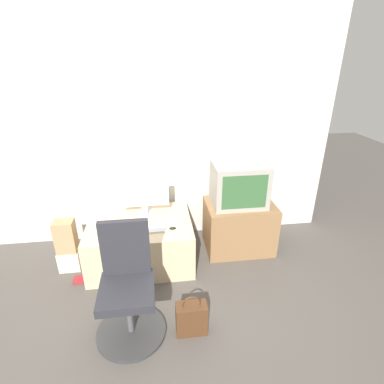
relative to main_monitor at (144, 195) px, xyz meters
The scene contains 13 objects.
ground_plane 1.18m from the main_monitor, 90.56° to the right, with size 12.00×12.00×0.00m, color #4C4742.
wall_back 0.70m from the main_monitor, 91.40° to the left, with size 4.40×0.05×2.60m.
desk 0.50m from the main_monitor, 111.88° to the right, with size 1.07×0.82×0.48m.
side_stand 1.13m from the main_monitor, ahead, with size 0.75×0.54×0.56m.
main_monitor is the anchor object (origin of this frame).
keyboard 0.40m from the main_monitor, 83.74° to the right, with size 0.33×0.13×0.01m.
mouse 0.49m from the main_monitor, 52.16° to the right, with size 0.07×0.03×0.02m.
crt_tv 1.02m from the main_monitor, ahead, with size 0.57×0.42×0.47m.
office_chair 1.13m from the main_monitor, 97.10° to the right, with size 0.56×0.56×0.95m.
cardboard_box_lower 1.03m from the main_monitor, 165.88° to the right, with size 0.21×0.17×0.22m.
cardboard_box_upper 0.89m from the main_monitor, 165.88° to the right, with size 0.20×0.16×0.35m.
handbag 1.35m from the main_monitor, 73.16° to the right, with size 0.25×0.13×0.37m.
book 1.03m from the main_monitor, 145.94° to the right, with size 0.22×0.11×0.02m.
Camera 1 is at (0.14, -1.97, 2.06)m, focal length 28.00 mm.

